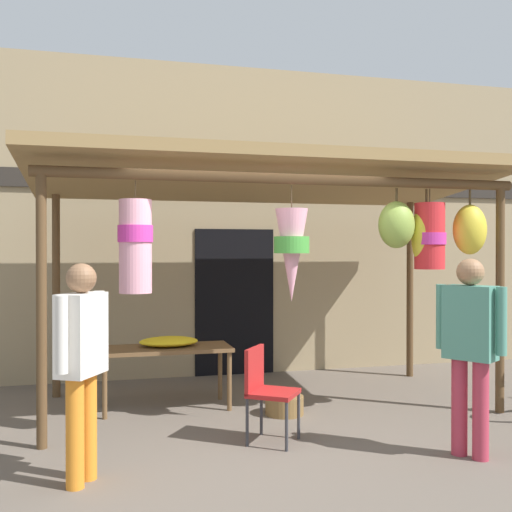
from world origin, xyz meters
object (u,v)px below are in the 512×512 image
at_px(display_table, 166,354).
at_px(wicker_basket_by_table, 284,405).
at_px(customer_foreground, 81,354).
at_px(vendor_in_orange, 470,340).
at_px(flower_heap_on_table, 170,341).
at_px(folding_chair, 265,385).

distance_m(display_table, wicker_basket_by_table, 1.38).
relative_size(display_table, customer_foreground, 0.86).
distance_m(display_table, vendor_in_orange, 3.16).
xyz_separation_m(flower_heap_on_table, folding_chair, (0.69, -1.39, -0.22)).
bearing_deg(vendor_in_orange, display_table, 136.09).
distance_m(flower_heap_on_table, wicker_basket_by_table, 1.41).
distance_m(folding_chair, customer_foreground, 1.73).
relative_size(display_table, flower_heap_on_table, 2.19).
height_order(flower_heap_on_table, customer_foreground, customer_foreground).
xyz_separation_m(vendor_in_orange, customer_foreground, (-3.09, 0.23, -0.02)).
xyz_separation_m(folding_chair, customer_foreground, (-1.56, -0.59, 0.45)).
bearing_deg(wicker_basket_by_table, vendor_in_orange, -56.16).
bearing_deg(display_table, wicker_basket_by_table, -25.06).
bearing_deg(vendor_in_orange, customer_foreground, 175.82).
xyz_separation_m(flower_heap_on_table, customer_foreground, (-0.87, -1.99, 0.23)).
height_order(folding_chair, wicker_basket_by_table, folding_chair).
bearing_deg(flower_heap_on_table, customer_foreground, -113.74).
xyz_separation_m(wicker_basket_by_table, vendor_in_orange, (1.09, -1.63, 0.87)).
bearing_deg(customer_foreground, folding_chair, 20.80).
relative_size(folding_chair, customer_foreground, 0.52).
bearing_deg(folding_chair, wicker_basket_by_table, 61.93).
distance_m(flower_heap_on_table, customer_foreground, 2.18).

